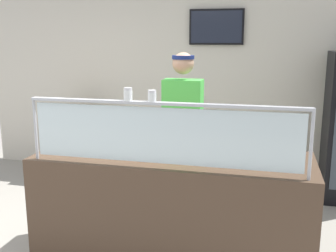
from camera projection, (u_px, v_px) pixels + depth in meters
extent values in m
plane|color=gray|center=(186.00, 230.00, 4.10)|extent=(12.00, 12.00, 0.00)
cube|color=silver|center=(213.00, 79.00, 5.46)|extent=(6.66, 0.08, 2.70)
cube|color=black|center=(216.00, 27.00, 5.25)|extent=(0.70, 0.04, 0.45)
cube|color=#1E2333|center=(216.00, 27.00, 5.23)|extent=(0.65, 0.01, 0.40)
cube|color=#4C3828|center=(173.00, 210.00, 3.43)|extent=(2.26, 0.80, 0.95)
cylinder|color=#B2B5BC|center=(36.00, 128.00, 3.20)|extent=(0.02, 0.02, 0.50)
cylinder|color=#B2B5BC|center=(311.00, 145.00, 2.71)|extent=(0.02, 0.02, 0.50)
cube|color=silver|center=(162.00, 136.00, 2.95)|extent=(2.00, 0.01, 0.42)
cube|color=#B2B5BC|center=(162.00, 103.00, 2.90)|extent=(2.06, 0.06, 0.02)
cylinder|color=#9EA0A8|center=(149.00, 152.00, 3.42)|extent=(0.52, 0.52, 0.01)
cylinder|color=tan|center=(149.00, 150.00, 3.42)|extent=(0.49, 0.49, 0.02)
cylinder|color=#D65B2D|center=(149.00, 149.00, 3.41)|extent=(0.44, 0.44, 0.01)
cube|color=#ADAFB7|center=(145.00, 149.00, 3.40)|extent=(0.11, 0.29, 0.01)
cylinder|color=white|center=(128.00, 95.00, 2.95)|extent=(0.06, 0.06, 0.08)
cylinder|color=white|center=(128.00, 97.00, 2.96)|extent=(0.05, 0.05, 0.05)
cylinder|color=silver|center=(128.00, 89.00, 2.94)|extent=(0.06, 0.06, 0.02)
cylinder|color=white|center=(152.00, 97.00, 2.91)|extent=(0.06, 0.06, 0.07)
cylinder|color=red|center=(152.00, 98.00, 2.91)|extent=(0.05, 0.05, 0.04)
cylinder|color=silver|center=(152.00, 91.00, 2.90)|extent=(0.06, 0.06, 0.02)
cylinder|color=#23232D|center=(172.00, 179.00, 4.18)|extent=(0.13, 0.13, 0.95)
cylinder|color=#23232D|center=(193.00, 181.00, 4.13)|extent=(0.13, 0.13, 0.95)
cube|color=#4CD14C|center=(183.00, 107.00, 4.00)|extent=(0.38, 0.21, 0.55)
sphere|color=tan|center=(183.00, 63.00, 3.91)|extent=(0.21, 0.21, 0.21)
cylinder|color=navy|center=(183.00, 57.00, 3.89)|extent=(0.21, 0.21, 0.04)
cylinder|color=tan|center=(197.00, 122.00, 3.77)|extent=(0.08, 0.34, 0.08)
cube|color=#B7BABF|center=(76.00, 148.00, 5.63)|extent=(0.70, 0.55, 0.81)
cube|color=tan|center=(73.00, 118.00, 5.54)|extent=(0.43, 0.43, 0.04)
cube|color=tan|center=(74.00, 114.00, 5.53)|extent=(0.43, 0.43, 0.04)
cube|color=tan|center=(73.00, 111.00, 5.52)|extent=(0.44, 0.44, 0.04)
cube|color=tan|center=(74.00, 108.00, 5.51)|extent=(0.42, 0.42, 0.04)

